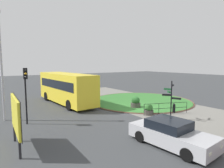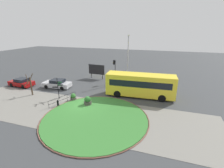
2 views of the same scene
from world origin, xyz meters
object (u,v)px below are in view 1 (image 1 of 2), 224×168
(car_near_lane, at_px, (171,134))
(planter_near_signpost, at_px, (149,110))
(billboard_left, at_px, (16,116))
(planter_kerbside, at_px, (136,103))
(bus_yellow, at_px, (66,88))
(bollard_foreground, at_px, (174,108))
(signpost_directional, at_px, (171,97))
(traffic_light_near, at_px, (26,84))
(lamppost_tall, at_px, (1,62))

(car_near_lane, bearing_deg, planter_near_signpost, 140.64)
(billboard_left, relative_size, planter_kerbside, 2.81)
(car_near_lane, xyz_separation_m, planter_kerbside, (7.66, -4.28, -0.12))
(bus_yellow, relative_size, billboard_left, 2.91)
(bus_yellow, xyz_separation_m, car_near_lane, (-13.55, -0.52, -1.10))
(bollard_foreground, distance_m, billboard_left, 12.70)
(signpost_directional, distance_m, bus_yellow, 11.33)
(signpost_directional, bearing_deg, traffic_light_near, 61.41)
(traffic_light_near, xyz_separation_m, billboard_left, (-4.00, 1.26, -1.21))
(planter_kerbside, bearing_deg, car_near_lane, 150.81)
(signpost_directional, relative_size, planter_kerbside, 2.61)
(bollard_foreground, relative_size, billboard_left, 0.26)
(signpost_directional, relative_size, bus_yellow, 0.32)
(lamppost_tall, height_order, planter_near_signpost, lamppost_tall)
(traffic_light_near, bearing_deg, bollard_foreground, 72.57)
(traffic_light_near, height_order, planter_kerbside, traffic_light_near)
(bollard_foreground, relative_size, planter_near_signpost, 0.89)
(signpost_directional, height_order, bus_yellow, bus_yellow)
(lamppost_tall, distance_m, planter_kerbside, 12.05)
(lamppost_tall, bearing_deg, bus_yellow, -62.71)
(signpost_directional, bearing_deg, planter_kerbside, -5.63)
(car_near_lane, bearing_deg, planter_kerbside, 146.04)
(car_near_lane, height_order, planter_near_signpost, car_near_lane)
(bus_yellow, distance_m, billboard_left, 11.27)
(lamppost_tall, distance_m, billboard_left, 6.66)
(lamppost_tall, bearing_deg, car_near_lane, -146.55)
(planter_near_signpost, distance_m, planter_kerbside, 2.64)
(signpost_directional, relative_size, car_near_lane, 0.65)
(planter_near_signpost, bearing_deg, planter_kerbside, -16.36)
(bus_yellow, bearing_deg, traffic_light_near, 133.25)
(traffic_light_near, bearing_deg, bus_yellow, 138.20)
(planter_kerbside, bearing_deg, bus_yellow, 39.16)
(traffic_light_near, relative_size, lamppost_tall, 0.49)
(signpost_directional, bearing_deg, car_near_lane, 128.88)
(bus_yellow, height_order, traffic_light_near, traffic_light_near)
(billboard_left, bearing_deg, car_near_lane, -118.88)
(bus_yellow, bearing_deg, planter_kerbside, -144.19)
(car_near_lane, height_order, billboard_left, billboard_left)
(bollard_foreground, bearing_deg, car_near_lane, 126.47)
(billboard_left, bearing_deg, bus_yellow, -31.29)
(car_near_lane, bearing_deg, bollard_foreground, 121.71)
(car_near_lane, xyz_separation_m, billboard_left, (4.21, 6.83, 1.11))
(bollard_foreground, height_order, billboard_left, billboard_left)
(signpost_directional, xyz_separation_m, planter_kerbside, (4.57, -0.45, -1.27))
(bollard_foreground, relative_size, planter_kerbside, 0.73)
(planter_kerbside, bearing_deg, bollard_foreground, -155.69)
(lamppost_tall, bearing_deg, traffic_light_near, -149.42)
(signpost_directional, relative_size, billboard_left, 0.93)
(lamppost_tall, bearing_deg, signpost_directional, -124.16)
(signpost_directional, height_order, traffic_light_near, traffic_light_near)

